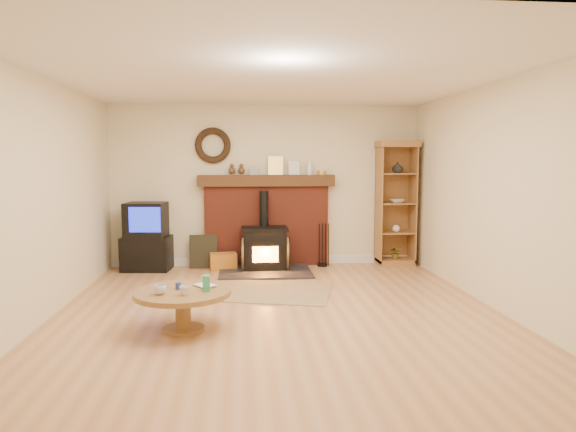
{
  "coord_description": "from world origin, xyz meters",
  "views": [
    {
      "loc": [
        -0.4,
        -5.62,
        1.7
      ],
      "look_at": [
        0.2,
        1.0,
        0.99
      ],
      "focal_mm": 32.0,
      "sensor_mm": 36.0,
      "label": 1
    }
  ],
  "objects": [
    {
      "name": "curio_cabinet",
      "position": [
        2.11,
        2.56,
        1.01
      ],
      "size": [
        0.65,
        0.47,
        2.02
      ],
      "color": "olive",
      "rests_on": "ground"
    },
    {
      "name": "wood_stove",
      "position": [
        -0.05,
        2.27,
        0.32
      ],
      "size": [
        1.4,
        1.0,
        1.23
      ],
      "color": "black",
      "rests_on": "ground"
    },
    {
      "name": "leaning_painting",
      "position": [
        -1.02,
        2.55,
        0.27
      ],
      "size": [
        0.44,
        0.12,
        0.53
      ],
      "primitive_type": "cube",
      "rotation": [
        -0.17,
        0.0,
        0.0
      ],
      "color": "black",
      "rests_on": "ground"
    },
    {
      "name": "chimney_breast",
      "position": [
        0.0,
        2.67,
        0.8
      ],
      "size": [
        2.2,
        0.22,
        1.78
      ],
      "color": "maroon",
      "rests_on": "ground"
    },
    {
      "name": "ground",
      "position": [
        0.0,
        0.0,
        0.0
      ],
      "size": [
        5.5,
        5.5,
        0.0
      ],
      "primitive_type": "plane",
      "color": "#B07949",
      "rests_on": "ground"
    },
    {
      "name": "firelog_box",
      "position": [
        -0.7,
        2.4,
        0.13
      ],
      "size": [
        0.44,
        0.31,
        0.26
      ],
      "primitive_type": "cube",
      "rotation": [
        0.0,
        0.0,
        0.12
      ],
      "color": "yellow",
      "rests_on": "ground"
    },
    {
      "name": "coffee_table",
      "position": [
        -1.0,
        -0.53,
        0.34
      ],
      "size": [
        0.97,
        0.97,
        0.57
      ],
      "color": "brown",
      "rests_on": "ground"
    },
    {
      "name": "fire_tools",
      "position": [
        0.91,
        2.5,
        0.16
      ],
      "size": [
        0.19,
        0.16,
        0.7
      ],
      "color": "black",
      "rests_on": "ground"
    },
    {
      "name": "room_shell",
      "position": [
        -0.02,
        0.09,
        1.72
      ],
      "size": [
        5.02,
        5.52,
        2.61
      ],
      "color": "beige",
      "rests_on": "ground"
    },
    {
      "name": "tv_unit",
      "position": [
        -1.89,
        2.47,
        0.51
      ],
      "size": [
        0.77,
        0.58,
        1.06
      ],
      "color": "black",
      "rests_on": "ground"
    },
    {
      "name": "area_rug",
      "position": [
        -0.11,
        0.94,
        0.01
      ],
      "size": [
        1.93,
        1.55,
        0.01
      ],
      "primitive_type": "cube",
      "rotation": [
        0.0,
        0.0,
        -0.26
      ],
      "color": "brown",
      "rests_on": "ground"
    }
  ]
}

